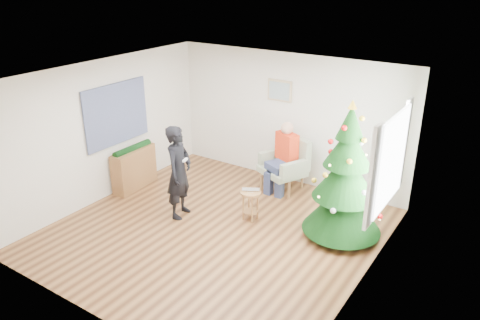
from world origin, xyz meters
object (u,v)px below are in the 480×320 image
Objects in this scene: christmas_tree at (346,178)px; armchair at (285,171)px; standing_man at (179,172)px; stool at (250,205)px; console at (134,169)px.

christmas_tree is 2.21× the size of armchair.
armchair is 0.63× the size of standing_man.
console reaches higher than stool.
stool is 0.52× the size of armchair.
stool is (-1.51, -0.37, -0.76)m from christmas_tree.
christmas_tree is at bearing -7.99° from armchair.
christmas_tree is 1.38× the size of standing_man.
armchair is (-1.60, 1.04, -0.65)m from christmas_tree.
stool is 1.36m from standing_man.
christmas_tree reaches higher than stool.
console is at bearing 63.20° from standing_man.
armchair is 2.25m from standing_man.
armchair is at bearing 93.61° from stool.
stool is 1.42m from armchair.
christmas_tree is at bearing 3.40° from console.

